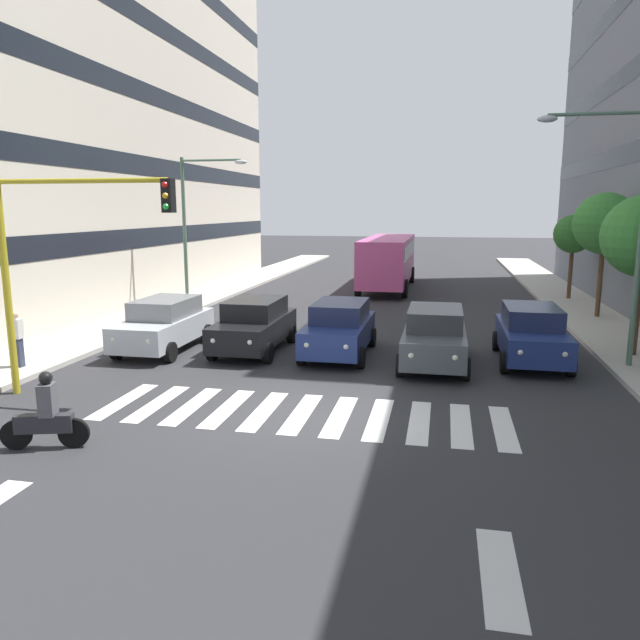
{
  "coord_description": "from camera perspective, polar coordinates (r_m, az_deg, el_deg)",
  "views": [
    {
      "loc": [
        -3.09,
        12.82,
        4.66
      ],
      "look_at": [
        0.3,
        -3.56,
        1.54
      ],
      "focal_mm": 33.53,
      "sensor_mm": 36.0,
      "label": 1
    }
  ],
  "objects": [
    {
      "name": "ground_plane",
      "position": [
        13.98,
        -1.79,
        -8.9
      ],
      "size": [
        180.0,
        180.0,
        0.0
      ],
      "primitive_type": "plane",
      "color": "#2D2D30"
    },
    {
      "name": "building_right_block_0",
      "position": [
        36.78,
        -22.67,
        26.04
      ],
      "size": [
        10.68,
        29.32,
        29.87
      ],
      "color": "beige",
      "rests_on": "ground_plane"
    },
    {
      "name": "crosswalk_markings",
      "position": [
        13.98,
        -1.79,
        -8.88
      ],
      "size": [
        9.45,
        2.8,
        0.01
      ],
      "color": "silver",
      "rests_on": "ground_plane"
    },
    {
      "name": "lane_arrow_0",
      "position": [
        8.72,
        16.81,
        -22.21
      ],
      "size": [
        0.5,
        2.2,
        0.01
      ],
      "primitive_type": "cube",
      "color": "silver",
      "rests_on": "ground_plane"
    },
    {
      "name": "car_0",
      "position": [
        19.44,
        19.52,
        -1.24
      ],
      "size": [
        2.02,
        4.44,
        1.72
      ],
      "color": "navy",
      "rests_on": "ground_plane"
    },
    {
      "name": "car_1",
      "position": [
        18.29,
        10.88,
        -1.53
      ],
      "size": [
        2.02,
        4.44,
        1.72
      ],
      "color": "#474C51",
      "rests_on": "ground_plane"
    },
    {
      "name": "car_2",
      "position": [
        19.19,
        1.87,
        -0.77
      ],
      "size": [
        2.02,
        4.44,
        1.72
      ],
      "color": "navy",
      "rests_on": "ground_plane"
    },
    {
      "name": "car_3",
      "position": [
        19.88,
        -6.28,
        -0.44
      ],
      "size": [
        2.02,
        4.44,
        1.72
      ],
      "color": "black",
      "rests_on": "ground_plane"
    },
    {
      "name": "car_4",
      "position": [
        20.54,
        -14.64,
        -0.37
      ],
      "size": [
        2.02,
        4.44,
        1.72
      ],
      "color": "#B2B7BC",
      "rests_on": "ground_plane"
    },
    {
      "name": "bus_behind_traffic",
      "position": [
        35.56,
        6.53,
        5.99
      ],
      "size": [
        2.78,
        10.5,
        3.0
      ],
      "color": "#DB5193",
      "rests_on": "ground_plane"
    },
    {
      "name": "motorcycle_with_rider",
      "position": [
        13.0,
        -24.74,
        -8.42
      ],
      "size": [
        1.66,
        0.57,
        1.57
      ],
      "color": "black",
      "rests_on": "ground_plane"
    },
    {
      "name": "traffic_light_gantry",
      "position": [
        15.85,
        -24.26,
        6.26
      ],
      "size": [
        4.65,
        0.36,
        5.5
      ],
      "color": "#AD991E",
      "rests_on": "ground_plane"
    },
    {
      "name": "street_lamp_left",
      "position": [
        19.07,
        27.04,
        9.23
      ],
      "size": [
        3.08,
        0.28,
        7.24
      ],
      "color": "#4C6B56",
      "rests_on": "sidewalk_left"
    },
    {
      "name": "street_lamp_right",
      "position": [
        27.94,
        -11.84,
        9.7
      ],
      "size": [
        3.12,
        0.28,
        6.77
      ],
      "color": "#4C6B56",
      "rests_on": "sidewalk_right"
    },
    {
      "name": "street_tree_2",
      "position": [
        27.67,
        25.53,
        8.28
      ],
      "size": [
        2.54,
        2.54,
        5.19
      ],
      "color": "#513823",
      "rests_on": "sidewalk_left"
    },
    {
      "name": "street_tree_3",
      "position": [
        32.88,
        23.01,
        7.53
      ],
      "size": [
        1.92,
        1.92,
        4.23
      ],
      "color": "#513823",
      "rests_on": "sidewalk_left"
    },
    {
      "name": "pedestrian_waiting",
      "position": [
        19.27,
        -27.0,
        -1.54
      ],
      "size": [
        0.36,
        0.24,
        1.63
      ],
      "color": "#2D3347",
      "rests_on": "sidewalk_right"
    }
  ]
}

